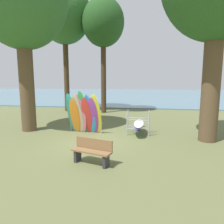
{
  "coord_description": "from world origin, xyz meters",
  "views": [
    {
      "loc": [
        2.32,
        -9.21,
        2.85
      ],
      "look_at": [
        0.63,
        1.72,
        1.1
      ],
      "focal_mm": 33.69,
      "sensor_mm": 36.0,
      "label": 1
    }
  ],
  "objects_px": {
    "tree_mid_behind": "(103,24)",
    "park_bench": "(92,151)",
    "board_storage_rack": "(138,125)",
    "tree_far_left_back": "(64,14)",
    "leaning_board_pile": "(84,114)"
  },
  "relations": [
    {
      "from": "tree_mid_behind",
      "to": "park_bench",
      "type": "distance_m",
      "value": 12.87
    },
    {
      "from": "board_storage_rack",
      "to": "park_bench",
      "type": "distance_m",
      "value": 4.35
    },
    {
      "from": "board_storage_rack",
      "to": "park_bench",
      "type": "bearing_deg",
      "value": -109.1
    },
    {
      "from": "tree_far_left_back",
      "to": "park_bench",
      "type": "bearing_deg",
      "value": -65.6
    },
    {
      "from": "leaning_board_pile",
      "to": "park_bench",
      "type": "bearing_deg",
      "value": -69.91
    },
    {
      "from": "tree_far_left_back",
      "to": "leaning_board_pile",
      "type": "relative_size",
      "value": 4.8
    },
    {
      "from": "leaning_board_pile",
      "to": "board_storage_rack",
      "type": "relative_size",
      "value": 1.08
    },
    {
      "from": "tree_far_left_back",
      "to": "leaning_board_pile",
      "type": "xyz_separation_m",
      "value": [
        3.77,
        -7.57,
        -7.24
      ]
    },
    {
      "from": "tree_mid_behind",
      "to": "leaning_board_pile",
      "type": "bearing_deg",
      "value": -87.41
    },
    {
      "from": "tree_far_left_back",
      "to": "leaning_board_pile",
      "type": "distance_m",
      "value": 11.13
    },
    {
      "from": "tree_mid_behind",
      "to": "leaning_board_pile",
      "type": "distance_m",
      "value": 9.36
    },
    {
      "from": "leaning_board_pile",
      "to": "tree_mid_behind",
      "type": "bearing_deg",
      "value": 92.59
    },
    {
      "from": "tree_mid_behind",
      "to": "park_bench",
      "type": "bearing_deg",
      "value": -81.02
    },
    {
      "from": "park_bench",
      "to": "tree_mid_behind",
      "type": "bearing_deg",
      "value": 98.98
    },
    {
      "from": "tree_far_left_back",
      "to": "park_bench",
      "type": "xyz_separation_m",
      "value": [
        5.16,
        -11.37,
        -7.82
      ]
    }
  ]
}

